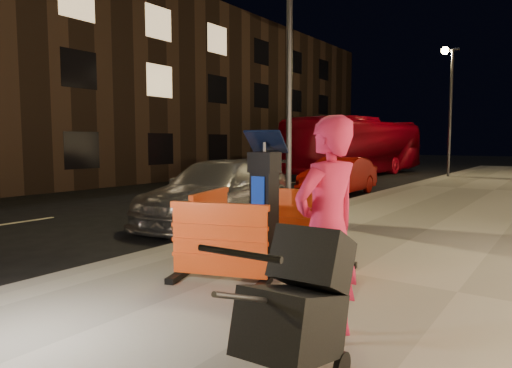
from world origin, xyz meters
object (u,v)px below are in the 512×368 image
Objects in this scene: barrier_bldgside at (328,239)px; stroller at (293,315)px; barrier_front at (219,243)px; bus_doubledecker at (356,175)px; parking_kiosk at (264,203)px; barrier_back at (299,220)px; car_red at (339,195)px; barrier_kerbside at (211,223)px; man at (327,229)px; car_silver at (219,222)px.

barrier_bldgside is 1.15× the size of stroller.
barrier_bldgside is (0.95, 0.95, 0.00)m from barrier_front.
stroller is (8.25, -20.95, 0.68)m from bus_doubledecker.
barrier_back is at bearing 76.33° from parking_kiosk.
parking_kiosk reaches higher than stroller.
car_red is at bearing -64.86° from bus_doubledecker.
barrier_bldgside is at bearing -105.67° from barrier_kerbside.
barrier_back is at bearing -70.92° from car_red.
barrier_back is 3.11m from man.
barrier_bldgside is 10.21m from car_red.
stroller is (1.91, -2.51, -0.32)m from parking_kiosk.
stroller is (0.96, -2.51, 0.05)m from barrier_bldgside.
barrier_back is 1.34m from barrier_kerbside.
barrier_bldgside is 0.31× the size of car_red.
man is (4.87, -4.47, 1.09)m from car_silver.
man is at bearing -62.05° from bus_doubledecker.
barrier_front is 1.89m from man.
car_red is 12.02m from man.
stroller is (5.09, -11.82, 0.68)m from car_red.
man reaches higher than car_red.
barrier_kerbside is at bearing -67.64° from bus_doubledecker.
man is at bearing -56.88° from parking_kiosk.
barrier_back is at bearing 115.93° from stroller.
car_silver is at bearing 43.47° from barrier_bldgside.
barrier_front is at bearing 123.33° from barrier_bldgside.
stroller is at bearing -68.44° from car_red.
stroller is at bearing -55.69° from car_silver.
car_silver is at bearing 124.15° from parking_kiosk.
stroller reaches higher than barrier_front.
parking_kiosk reaches higher than bus_doubledecker.
stroller is at bearing -62.43° from bus_doubledecker.
barrier_back is at bearing 71.33° from barrier_front.
bus_doubledecker is 5.91× the size of man.
barrier_front is at bearing -100.67° from barrier_back.
parking_kiosk is 1.40× the size of barrier_back.
man is (1.71, -1.61, 0.09)m from parking_kiosk.
barrier_back is 0.31× the size of car_red.
barrier_front reaches higher than car_red.
parking_kiosk is 1.02m from barrier_bldgside.
parking_kiosk is at bearing -51.22° from car_silver.
man reaches higher than barrier_kerbside.
stroller reaches higher than barrier_kerbside.
car_red is at bearing 110.30° from stroller.
parking_kiosk is 1.40× the size of barrier_bldgside.
stroller is (1.91, -1.56, 0.05)m from barrier_front.
barrier_bldgside reaches higher than car_silver.
bus_doubledecker reaches higher than car_red.
bus_doubledecker is at bearing 0.61° from barrier_kerbside.
car_silver is 1.23× the size of car_red.
barrier_bldgside is at bearing -67.83° from car_red.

